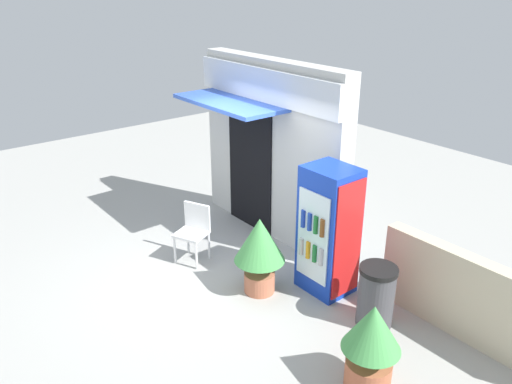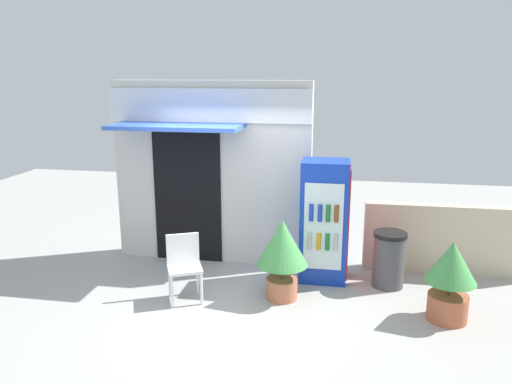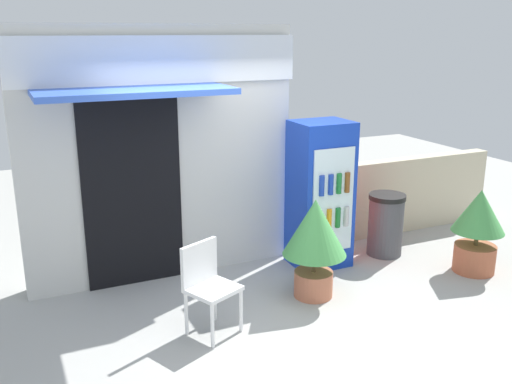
{
  "view_description": "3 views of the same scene",
  "coord_description": "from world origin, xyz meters",
  "px_view_note": "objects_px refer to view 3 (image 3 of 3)",
  "views": [
    {
      "loc": [
        5.3,
        -3.4,
        4.0
      ],
      "look_at": [
        0.29,
        0.64,
        1.25
      ],
      "focal_mm": 35.52,
      "sensor_mm": 36.0,
      "label": 1
    },
    {
      "loc": [
        1.46,
        -5.77,
        3.0
      ],
      "look_at": [
        0.34,
        0.65,
        1.39
      ],
      "focal_mm": 34.48,
      "sensor_mm": 36.0,
      "label": 2
    },
    {
      "loc": [
        -2.17,
        -4.51,
        2.79
      ],
      "look_at": [
        0.15,
        0.54,
        1.2
      ],
      "focal_mm": 39.54,
      "sensor_mm": 36.0,
      "label": 3
    }
  ],
  "objects_px": {
    "plastic_chair": "(207,281)",
    "potted_plant_curbside": "(478,225)",
    "trash_bin": "(386,224)",
    "potted_plant_near_shop": "(315,236)",
    "drink_cooler": "(321,195)"
  },
  "relations": [
    {
      "from": "potted_plant_near_shop",
      "to": "trash_bin",
      "type": "bearing_deg",
      "value": 24.48
    },
    {
      "from": "plastic_chair",
      "to": "potted_plant_near_shop",
      "type": "distance_m",
      "value": 1.32
    },
    {
      "from": "potted_plant_near_shop",
      "to": "trash_bin",
      "type": "height_order",
      "value": "potted_plant_near_shop"
    },
    {
      "from": "plastic_chair",
      "to": "potted_plant_curbside",
      "type": "distance_m",
      "value": 3.38
    },
    {
      "from": "potted_plant_curbside",
      "to": "potted_plant_near_shop",
      "type": "bearing_deg",
      "value": 173.44
    },
    {
      "from": "potted_plant_curbside",
      "to": "trash_bin",
      "type": "height_order",
      "value": "potted_plant_curbside"
    },
    {
      "from": "potted_plant_near_shop",
      "to": "drink_cooler",
      "type": "bearing_deg",
      "value": 55.27
    },
    {
      "from": "plastic_chair",
      "to": "potted_plant_curbside",
      "type": "xyz_separation_m",
      "value": [
        3.38,
        -0.02,
        0.07
      ]
    },
    {
      "from": "potted_plant_curbside",
      "to": "trash_bin",
      "type": "xyz_separation_m",
      "value": [
        -0.64,
        0.9,
        -0.18
      ]
    },
    {
      "from": "potted_plant_near_shop",
      "to": "potted_plant_curbside",
      "type": "distance_m",
      "value": 2.1
    },
    {
      "from": "drink_cooler",
      "to": "trash_bin",
      "type": "xyz_separation_m",
      "value": [
        0.92,
        -0.09,
        -0.49
      ]
    },
    {
      "from": "potted_plant_near_shop",
      "to": "potted_plant_curbside",
      "type": "bearing_deg",
      "value": -6.56
    },
    {
      "from": "potted_plant_near_shop",
      "to": "potted_plant_curbside",
      "type": "relative_size",
      "value": 1.08
    },
    {
      "from": "plastic_chair",
      "to": "trash_bin",
      "type": "height_order",
      "value": "plastic_chair"
    },
    {
      "from": "plastic_chair",
      "to": "trash_bin",
      "type": "relative_size",
      "value": 1.1
    }
  ]
}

